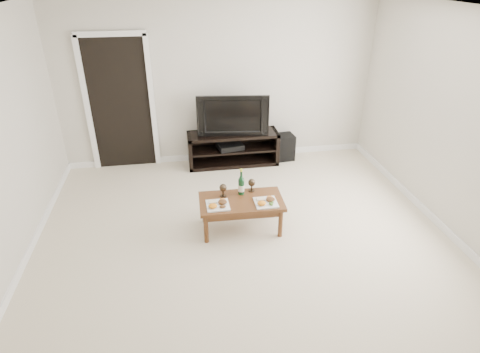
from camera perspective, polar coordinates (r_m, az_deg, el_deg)
name	(u,v)px	position (r m, az deg, el deg)	size (l,w,h in m)	color
floor	(250,260)	(4.64, 1.47, -11.80)	(5.50, 5.50, 0.00)	beige
back_wall	(219,83)	(6.52, -3.03, 13.13)	(5.00, 0.04, 2.60)	beige
ceiling	(254,12)	(3.58, 2.01, 22.37)	(5.00, 5.50, 0.04)	white
doorway	(120,106)	(6.59, -16.65, 9.65)	(0.90, 0.02, 2.05)	black
media_console	(233,148)	(6.63, -1.00, 4.01)	(1.48, 0.45, 0.55)	black
television	(233,114)	(6.41, -1.05, 8.91)	(1.13, 0.15, 0.65)	black
av_receiver	(230,146)	(6.59, -1.41, 4.34)	(0.40, 0.30, 0.08)	black
subwoofer	(284,147)	(6.87, 6.35, 4.21)	(0.29, 0.29, 0.44)	black
coffee_table	(241,215)	(5.01, 0.17, -5.43)	(1.02, 0.56, 0.42)	brown
plate_left	(218,204)	(4.77, -3.18, -3.86)	(0.27, 0.27, 0.07)	white
plate_right	(266,201)	(4.83, 3.71, -3.48)	(0.27, 0.27, 0.07)	white
wine_bottle	(241,182)	(4.94, 0.18, -0.74)	(0.07, 0.07, 0.35)	#0F371A
goblet_left	(223,190)	(4.94, -2.42, -1.97)	(0.09, 0.09, 0.17)	#36291D
goblet_right	(252,185)	(5.05, 1.66, -1.23)	(0.09, 0.09, 0.17)	#36291D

